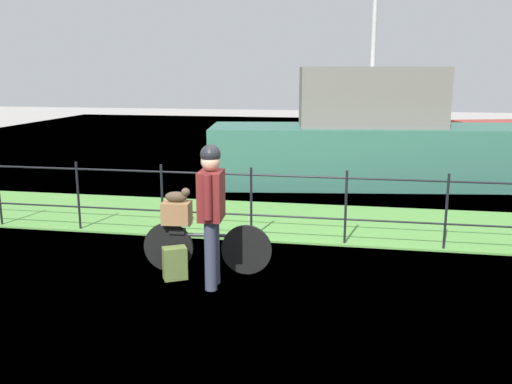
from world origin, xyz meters
TOP-DOWN VIEW (x-y plane):
  - ground_plane at (0.00, 0.00)m, footprint 60.00×60.00m
  - grass_strip at (0.00, 3.09)m, footprint 27.00×2.40m
  - harbor_water at (0.00, 9.32)m, footprint 30.00×30.00m
  - iron_fence at (-0.00, 1.98)m, footprint 18.04×0.04m
  - bicycle_main at (-1.00, 0.54)m, footprint 1.62×0.20m
  - wooden_crate at (-1.35, 0.52)m, footprint 0.36×0.28m
  - terrier_dog at (-1.33, 0.52)m, footprint 0.32×0.16m
  - cyclist_person at (-0.80, 0.11)m, footprint 0.29×0.54m
  - backpack_on_paving at (-1.31, 0.26)m, footprint 0.33×0.29m
  - moored_boat_near at (1.09, 6.53)m, footprint 7.17×2.94m

SIDE VIEW (x-z plane):
  - ground_plane at x=0.00m, z-range 0.00..0.00m
  - harbor_water at x=0.00m, z-range 0.00..0.00m
  - grass_strip at x=0.00m, z-range 0.00..0.03m
  - backpack_on_paving at x=-1.31m, z-range 0.00..0.40m
  - bicycle_main at x=-1.00m, z-range 0.02..0.65m
  - iron_fence at x=0.00m, z-range 0.08..1.19m
  - wooden_crate at x=-1.35m, z-range 0.63..0.90m
  - moored_boat_near at x=1.09m, z-range -1.14..3.03m
  - terrier_dog at x=-1.33m, z-range 0.89..1.07m
  - cyclist_person at x=-0.80m, z-range 0.16..1.84m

